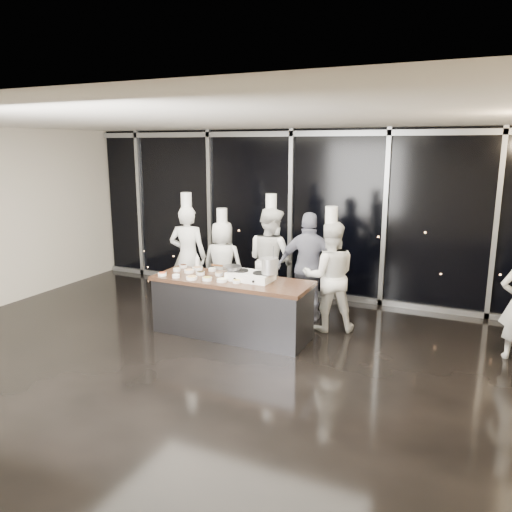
{
  "coord_description": "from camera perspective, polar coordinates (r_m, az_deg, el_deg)",
  "views": [
    {
      "loc": [
        3.41,
        -5.6,
        2.89
      ],
      "look_at": [
        0.27,
        1.2,
        1.22
      ],
      "focal_mm": 35.0,
      "sensor_mm": 36.0,
      "label": 1
    }
  ],
  "objects": [
    {
      "name": "frying_pan",
      "position": [
        7.62,
        -2.82,
        -1.32
      ],
      "size": [
        0.5,
        0.3,
        0.05
      ],
      "rotation": [
        0.0,
        0.0,
        -0.03
      ],
      "color": "gray",
      "rests_on": "stove"
    },
    {
      "name": "window_wall",
      "position": [
        9.74,
        4.06,
        4.89
      ],
      "size": [
        8.9,
        0.11,
        3.2
      ],
      "color": "black",
      "rests_on": "ground"
    },
    {
      "name": "squeeze_bottle",
      "position": [
        8.25,
        -6.72,
        -0.65
      ],
      "size": [
        0.07,
        0.07,
        0.25
      ],
      "color": "white",
      "rests_on": "demo_counter"
    },
    {
      "name": "stove",
      "position": [
        7.51,
        -0.63,
        -2.3
      ],
      "size": [
        0.69,
        0.45,
        0.14
      ],
      "rotation": [
        0.0,
        0.0,
        -0.03
      ],
      "color": "white",
      "rests_on": "demo_counter"
    },
    {
      "name": "guest",
      "position": [
        8.32,
        6.14,
        -1.26
      ],
      "size": [
        1.14,
        0.64,
        1.83
      ],
      "rotation": [
        0.0,
        0.0,
        3.33
      ],
      "color": "#15193B",
      "rests_on": "ground"
    },
    {
      "name": "chef_left",
      "position": [
        9.1,
        -3.83,
        -0.78
      ],
      "size": [
        0.83,
        0.61,
        1.79
      ],
      "rotation": [
        0.0,
        0.0,
        3.29
      ],
      "color": "silver",
      "rests_on": "ground"
    },
    {
      "name": "room_shell",
      "position": [
        6.5,
        -5.27,
        6.82
      ],
      "size": [
        9.02,
        7.02,
        3.21
      ],
      "color": "beige",
      "rests_on": "ground"
    },
    {
      "name": "stock_pot",
      "position": [
        7.32,
        1.56,
        -1.13
      ],
      "size": [
        0.24,
        0.24,
        0.24
      ],
      "primitive_type": "cylinder",
      "rotation": [
        0.0,
        0.0,
        -0.03
      ],
      "color": "#B5B5B7",
      "rests_on": "stove"
    },
    {
      "name": "ground",
      "position": [
        7.16,
        -6.15,
        -11.31
      ],
      "size": [
        9.0,
        9.0,
        0.0
      ],
      "primitive_type": "plane",
      "color": "black",
      "rests_on": "ground"
    },
    {
      "name": "demo_counter",
      "position": [
        7.73,
        -2.8,
        -5.83
      ],
      "size": [
        2.46,
        0.86,
        0.9
      ],
      "color": "#38383D",
      "rests_on": "ground"
    },
    {
      "name": "chef_right",
      "position": [
        7.92,
        8.39,
        -2.26
      ],
      "size": [
        1.05,
        0.96,
        1.98
      ],
      "rotation": [
        0.0,
        0.0,
        3.57
      ],
      "color": "silver",
      "rests_on": "ground"
    },
    {
      "name": "chef_center",
      "position": [
        8.7,
        1.7,
        -0.43
      ],
      "size": [
        1.11,
        1.02,
        2.09
      ],
      "rotation": [
        0.0,
        0.0,
        2.71
      ],
      "color": "silver",
      "rests_on": "ground"
    },
    {
      "name": "prep_bowls",
      "position": [
        7.84,
        -6.48,
        -2.03
      ],
      "size": [
        1.37,
        0.74,
        0.05
      ],
      "color": "white",
      "rests_on": "demo_counter"
    },
    {
      "name": "chef_far_left",
      "position": [
        9.09,
        -7.79,
        0.06
      ],
      "size": [
        0.76,
        0.6,
        2.08
      ],
      "rotation": [
        0.0,
        0.0,
        3.4
      ],
      "color": "silver",
      "rests_on": "ground"
    }
  ]
}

